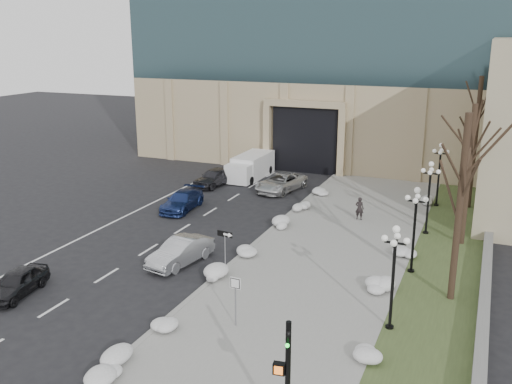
% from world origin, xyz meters
% --- Properties ---
extents(ground, '(160.00, 160.00, 0.00)m').
position_xyz_m(ground, '(0.00, 0.00, 0.00)').
color(ground, black).
rests_on(ground, ground).
extents(sidewalk, '(9.00, 40.00, 0.12)m').
position_xyz_m(sidewalk, '(3.50, 14.00, 0.06)').
color(sidewalk, gray).
rests_on(sidewalk, ground).
extents(curb, '(0.30, 40.00, 0.14)m').
position_xyz_m(curb, '(-1.00, 14.00, 0.07)').
color(curb, gray).
rests_on(curb, ground).
extents(grass_strip, '(4.00, 40.00, 0.10)m').
position_xyz_m(grass_strip, '(10.00, 14.00, 0.05)').
color(grass_strip, '#394824').
rests_on(grass_strip, ground).
extents(stone_wall, '(0.50, 30.00, 0.70)m').
position_xyz_m(stone_wall, '(12.00, 16.00, 0.35)').
color(stone_wall, gray).
rests_on(stone_wall, ground).
extents(car_a, '(2.06, 3.96, 1.29)m').
position_xyz_m(car_a, '(-9.10, 2.46, 0.64)').
color(car_a, black).
rests_on(car_a, ground).
extents(car_b, '(2.28, 4.57, 1.44)m').
position_xyz_m(car_b, '(-3.66, 8.89, 0.72)').
color(car_b, '#A2A5AA').
rests_on(car_b, ground).
extents(car_c, '(2.21, 4.75, 1.34)m').
position_xyz_m(car_c, '(-8.58, 17.68, 0.67)').
color(car_c, navy).
rests_on(car_c, ground).
extents(car_d, '(3.43, 5.58, 1.44)m').
position_xyz_m(car_d, '(-3.73, 25.14, 0.72)').
color(car_d, beige).
rests_on(car_d, ground).
extents(car_e, '(2.46, 4.62, 1.50)m').
position_xyz_m(car_e, '(-9.43, 24.52, 0.75)').
color(car_e, '#2A2A2E').
rests_on(car_e, ground).
extents(pedestrian, '(0.58, 0.39, 1.58)m').
position_xyz_m(pedestrian, '(3.80, 20.02, 0.91)').
color(pedestrian, black).
rests_on(pedestrian, sidewalk).
extents(box_truck, '(2.26, 6.28, 1.99)m').
position_xyz_m(box_truck, '(-7.75, 28.25, 0.96)').
color(box_truck, silver).
rests_on(box_truck, ground).
extents(one_way_sign, '(0.94, 0.27, 2.51)m').
position_xyz_m(one_way_sign, '(-0.51, 8.31, 2.07)').
color(one_way_sign, slate).
rests_on(one_way_sign, ground).
extents(keep_sign, '(0.51, 0.09, 2.37)m').
position_xyz_m(keep_sign, '(2.10, 3.60, 1.74)').
color(keep_sign, slate).
rests_on(keep_sign, ground).
extents(snow_clump_a, '(1.10, 1.60, 0.36)m').
position_xyz_m(snow_clump_a, '(-0.82, -2.33, 0.30)').
color(snow_clump_a, silver).
rests_on(snow_clump_a, sidewalk).
extents(snow_clump_b, '(1.10, 1.60, 0.36)m').
position_xyz_m(snow_clump_b, '(-0.71, 2.39, 0.30)').
color(snow_clump_b, silver).
rests_on(snow_clump_b, sidewalk).
extents(snow_clump_c, '(1.10, 1.60, 0.36)m').
position_xyz_m(snow_clump_c, '(-0.76, 7.60, 0.30)').
color(snow_clump_c, silver).
rests_on(snow_clump_c, sidewalk).
extents(snow_clump_d, '(1.10, 1.60, 0.36)m').
position_xyz_m(snow_clump_d, '(-0.75, 10.99, 0.30)').
color(snow_clump_d, silver).
rests_on(snow_clump_d, sidewalk).
extents(snow_clump_e, '(1.10, 1.60, 0.36)m').
position_xyz_m(snow_clump_e, '(-0.77, 16.45, 0.30)').
color(snow_clump_e, silver).
rests_on(snow_clump_e, sidewalk).
extents(snow_clump_f, '(1.10, 1.60, 0.36)m').
position_xyz_m(snow_clump_f, '(-0.36, 20.64, 0.30)').
color(snow_clump_f, silver).
rests_on(snow_clump_f, sidewalk).
extents(snow_clump_g, '(1.10, 1.60, 0.36)m').
position_xyz_m(snow_clump_g, '(-0.38, 25.15, 0.30)').
color(snow_clump_g, silver).
rests_on(snow_clump_g, sidewalk).
extents(snow_clump_h, '(1.10, 1.60, 0.36)m').
position_xyz_m(snow_clump_h, '(7.77, 3.40, 0.30)').
color(snow_clump_h, silver).
rests_on(snow_clump_h, sidewalk).
extents(snow_clump_i, '(1.10, 1.60, 0.36)m').
position_xyz_m(snow_clump_i, '(7.43, 9.50, 0.30)').
color(snow_clump_i, silver).
rests_on(snow_clump_i, sidewalk).
extents(snow_clump_j, '(1.10, 1.60, 0.36)m').
position_xyz_m(snow_clump_j, '(7.69, 14.75, 0.30)').
color(snow_clump_j, silver).
rests_on(snow_clump_j, sidewalk).
extents(snow_clump_k, '(1.10, 1.60, 0.36)m').
position_xyz_m(snow_clump_k, '(-0.76, -1.20, 0.30)').
color(snow_clump_k, silver).
rests_on(snow_clump_k, sidewalk).
extents(snow_clump_l, '(1.10, 1.60, 0.36)m').
position_xyz_m(snow_clump_l, '(7.33, 25.34, 0.30)').
color(snow_clump_l, silver).
rests_on(snow_clump_l, sidewalk).
extents(lamppost_a, '(1.18, 1.18, 4.76)m').
position_xyz_m(lamppost_a, '(8.30, 6.00, 3.07)').
color(lamppost_a, black).
rests_on(lamppost_a, ground).
extents(lamppost_b, '(1.18, 1.18, 4.76)m').
position_xyz_m(lamppost_b, '(8.30, 12.50, 3.07)').
color(lamppost_b, black).
rests_on(lamppost_b, ground).
extents(lamppost_c, '(1.18, 1.18, 4.76)m').
position_xyz_m(lamppost_c, '(8.30, 19.00, 3.07)').
color(lamppost_c, black).
rests_on(lamppost_c, ground).
extents(lamppost_d, '(1.18, 1.18, 4.76)m').
position_xyz_m(lamppost_d, '(8.30, 25.50, 3.07)').
color(lamppost_d, black).
rests_on(lamppost_d, ground).
extents(tree_near, '(3.20, 3.20, 9.00)m').
position_xyz_m(tree_near, '(10.50, 10.00, 5.83)').
color(tree_near, black).
rests_on(tree_near, ground).
extents(tree_mid, '(3.20, 3.20, 8.50)m').
position_xyz_m(tree_mid, '(10.50, 18.00, 5.50)').
color(tree_mid, black).
rests_on(tree_mid, ground).
extents(tree_far, '(3.20, 3.20, 9.50)m').
position_xyz_m(tree_far, '(10.50, 26.00, 6.15)').
color(tree_far, black).
rests_on(tree_far, ground).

